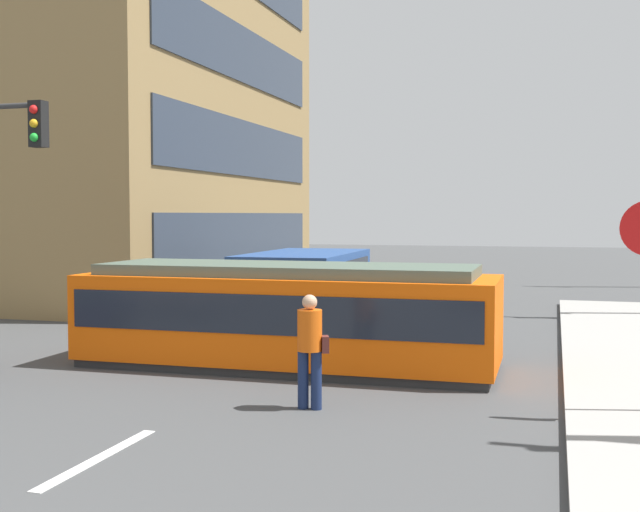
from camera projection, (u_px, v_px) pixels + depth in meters
The scene contains 8 objects.
ground_plane at pixel (233, 387), 13.01m from camera, with size 120.00×120.00×0.00m, color #444546.
lane_stripe_2 at pixel (99, 458), 9.18m from camera, with size 0.16×2.40×0.01m, color silver.
lane_stripe_3 at pixel (352, 323), 20.59m from camera, with size 0.16×2.40×0.01m, color silver.
lane_stripe_4 at pixel (396, 299), 26.33m from camera, with size 0.16×2.40×0.01m, color silver.
corner_building at pixel (25, 77), 29.79m from camera, with size 17.73×15.38×16.00m.
streetcar_tram at pixel (287, 314), 14.71m from camera, with size 7.71×2.59×1.91m.
city_bus at pixel (305, 282), 21.02m from camera, with size 2.69×5.28×1.82m.
pedestrian_crossing at pixel (310, 344), 11.47m from camera, with size 0.48×0.36×1.67m.
Camera 1 is at (5.03, -1.94, 2.83)m, focal length 44.51 mm.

